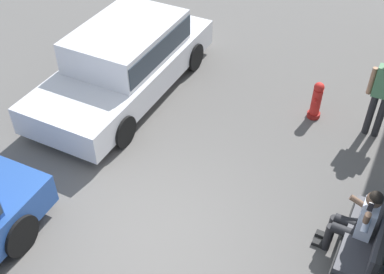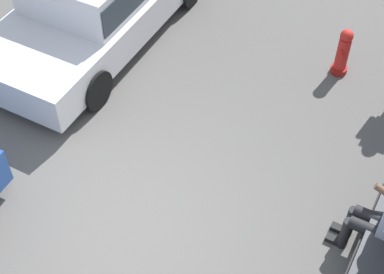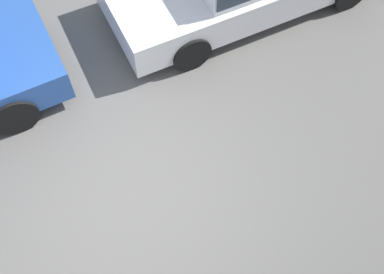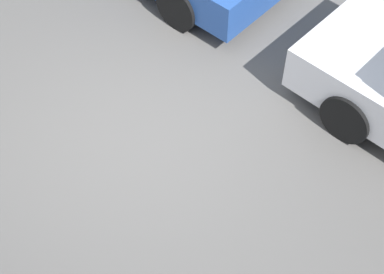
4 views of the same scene
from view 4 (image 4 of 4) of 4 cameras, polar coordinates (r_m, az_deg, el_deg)
name	(u,v)px [view 4 (image 4 of 4)]	position (r m, az deg, el deg)	size (l,w,h in m)	color
ground_plane	(141,135)	(6.82, -5.01, 0.19)	(60.00, 60.00, 0.00)	#565451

